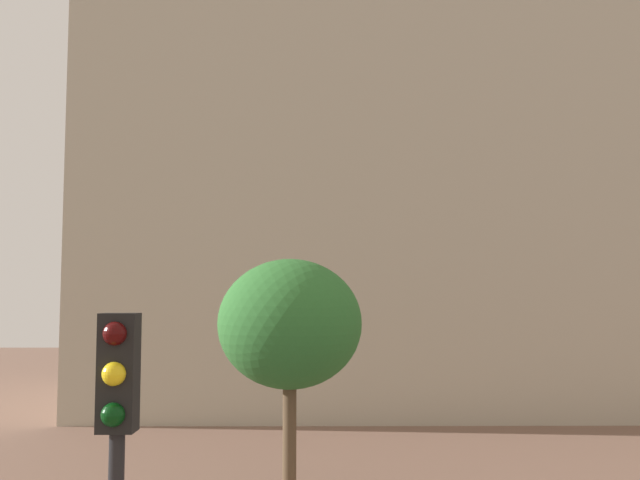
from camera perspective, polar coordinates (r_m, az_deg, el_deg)
landmark_building at (r=35.30m, az=4.57°, el=4.38°), size 25.92×14.98×37.05m
tree_curb_far at (r=16.61m, az=-2.43°, el=-6.78°), size 3.34×3.34×5.77m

